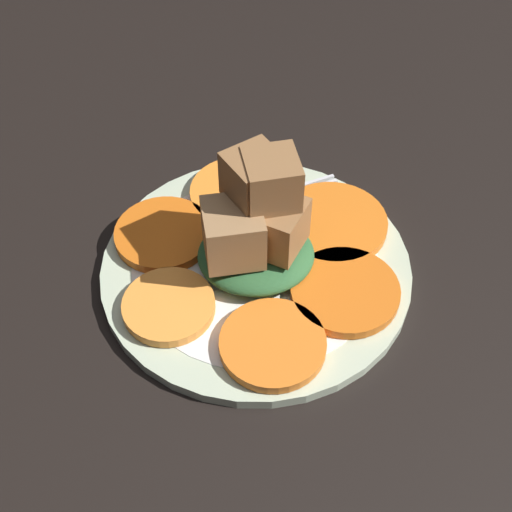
% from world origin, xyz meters
% --- Properties ---
extents(table_slab, '(1.20, 1.20, 0.02)m').
position_xyz_m(table_slab, '(0.00, 0.00, 0.01)').
color(table_slab, black).
rests_on(table_slab, ground).
extents(plate, '(0.26, 0.26, 0.01)m').
position_xyz_m(plate, '(0.00, 0.00, 0.03)').
color(plate, beige).
rests_on(plate, table_slab).
extents(carrot_slice_0, '(0.10, 0.10, 0.01)m').
position_xyz_m(carrot_slice_0, '(-0.07, -0.04, 0.04)').
color(carrot_slice_0, orange).
rests_on(carrot_slice_0, plate).
extents(carrot_slice_1, '(0.09, 0.09, 0.01)m').
position_xyz_m(carrot_slice_1, '(0.01, -0.08, 0.04)').
color(carrot_slice_1, orange).
rests_on(carrot_slice_1, plate).
extents(carrot_slice_2, '(0.08, 0.08, 0.01)m').
position_xyz_m(carrot_slice_2, '(0.08, -0.04, 0.04)').
color(carrot_slice_2, orange).
rests_on(carrot_slice_2, plate).
extents(carrot_slice_3, '(0.07, 0.07, 0.01)m').
position_xyz_m(carrot_slice_3, '(0.07, 0.04, 0.04)').
color(carrot_slice_3, orange).
rests_on(carrot_slice_3, plate).
extents(carrot_slice_4, '(0.08, 0.08, 0.01)m').
position_xyz_m(carrot_slice_4, '(-0.01, 0.08, 0.04)').
color(carrot_slice_4, orange).
rests_on(carrot_slice_4, plate).
extents(carrot_slice_5, '(0.09, 0.09, 0.01)m').
position_xyz_m(carrot_slice_5, '(-0.07, 0.04, 0.04)').
color(carrot_slice_5, orange).
rests_on(carrot_slice_5, plate).
extents(center_pile, '(0.10, 0.09, 0.10)m').
position_xyz_m(center_pile, '(-0.00, -0.00, 0.07)').
color(center_pile, '#2D6033').
rests_on(center_pile, plate).
extents(fork, '(0.18, 0.07, 0.00)m').
position_xyz_m(fork, '(-0.00, -0.06, 0.03)').
color(fork, silver).
rests_on(fork, plate).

